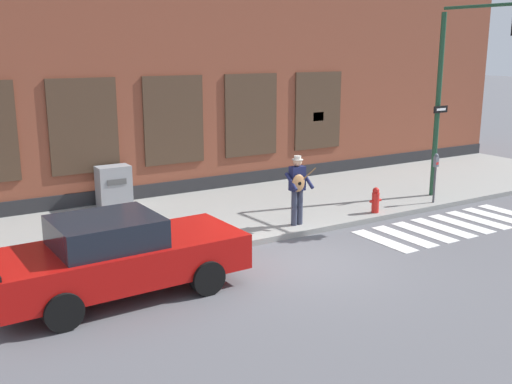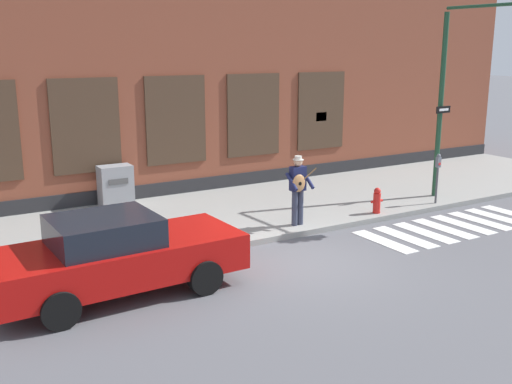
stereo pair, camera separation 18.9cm
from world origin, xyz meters
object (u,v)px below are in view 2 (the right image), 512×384
at_px(busker, 298,186).
at_px(traffic_light, 471,69).
at_px(fire_hydrant, 377,201).
at_px(utility_box, 116,186).
at_px(red_car, 116,255).
at_px(parking_meter, 438,171).

bearing_deg(busker, traffic_light, -5.27).
bearing_deg(traffic_light, fire_hydrant, 173.15).
bearing_deg(utility_box, traffic_light, -28.39).
distance_m(red_car, traffic_light, 11.08).
height_order(parking_meter, fire_hydrant, parking_meter).
bearing_deg(red_car, fire_hydrant, 10.58).
xyz_separation_m(red_car, busker, (5.18, 1.58, 0.38)).
bearing_deg(fire_hydrant, parking_meter, -1.76).
relative_size(red_car, traffic_light, 0.84).
bearing_deg(parking_meter, busker, 177.35).
xyz_separation_m(traffic_light, parking_meter, (-0.72, 0.28, -2.83)).
distance_m(busker, fire_hydrant, 2.58).
bearing_deg(busker, fire_hydrant, -3.42).
height_order(traffic_light, utility_box, traffic_light).
xyz_separation_m(traffic_light, fire_hydrant, (-2.91, 0.35, -3.43)).
distance_m(red_car, parking_meter, 9.95).
distance_m(parking_meter, utility_box, 9.13).
xyz_separation_m(red_car, parking_meter, (9.85, 1.36, 0.32)).
relative_size(busker, fire_hydrant, 2.52).
height_order(parking_meter, utility_box, parking_meter).
xyz_separation_m(utility_box, fire_hydrant, (5.80, -4.36, -0.23)).
height_order(busker, utility_box, busker).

